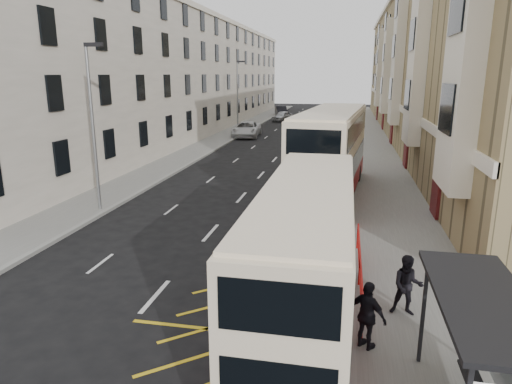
% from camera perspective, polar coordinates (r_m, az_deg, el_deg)
% --- Properties ---
extents(ground, '(200.00, 200.00, 0.00)m').
position_cam_1_polar(ground, '(11.95, -20.62, -20.81)').
color(ground, black).
rests_on(ground, ground).
extents(pavement_right, '(4.00, 120.00, 0.15)m').
position_cam_1_polar(pavement_right, '(38.77, 14.60, 4.17)').
color(pavement_right, slate).
rests_on(pavement_right, ground).
extents(pavement_left, '(3.00, 120.00, 0.15)m').
position_cam_1_polar(pavement_left, '(40.86, -7.71, 5.02)').
color(pavement_left, slate).
rests_on(pavement_left, ground).
extents(kerb_right, '(0.25, 120.00, 0.15)m').
position_cam_1_polar(kerb_right, '(38.70, 11.64, 4.32)').
color(kerb_right, gray).
rests_on(kerb_right, ground).
extents(kerb_left, '(0.25, 120.00, 0.15)m').
position_cam_1_polar(kerb_left, '(40.40, -5.69, 4.97)').
color(kerb_left, gray).
rests_on(kerb_left, ground).
extents(road_markings, '(10.00, 110.00, 0.01)m').
position_cam_1_polar(road_markings, '(53.84, 5.17, 7.30)').
color(road_markings, silver).
rests_on(road_markings, ground).
extents(terrace_right, '(10.75, 79.00, 15.25)m').
position_cam_1_polar(terrace_right, '(54.30, 21.74, 14.37)').
color(terrace_right, '#998458').
rests_on(terrace_right, ground).
extents(terrace_left, '(9.18, 79.00, 13.25)m').
position_cam_1_polar(terrace_left, '(56.90, -8.61, 14.16)').
color(terrace_left, beige).
rests_on(terrace_left, ground).
extents(bus_shelter, '(1.65, 4.25, 2.70)m').
position_cam_1_polar(bus_shelter, '(9.39, 27.62, -16.59)').
color(bus_shelter, black).
rests_on(bus_shelter, pavement_right).
extents(guard_railing, '(0.06, 6.56, 1.01)m').
position_cam_1_polar(guard_railing, '(15.08, 12.85, -8.80)').
color(guard_railing, red).
rests_on(guard_railing, pavement_right).
extents(street_lamp_near, '(0.93, 0.18, 8.00)m').
position_cam_1_polar(street_lamp_near, '(23.50, -19.69, 8.57)').
color(street_lamp_near, gray).
rests_on(street_lamp_near, pavement_left).
extents(street_lamp_far, '(0.93, 0.18, 8.00)m').
position_cam_1_polar(street_lamp_far, '(51.57, -2.27, 12.19)').
color(street_lamp_far, gray).
rests_on(street_lamp_far, pavement_left).
extents(double_decker_front, '(2.33, 10.04, 4.00)m').
position_cam_1_polar(double_decker_front, '(12.28, 6.27, -8.06)').
color(double_decker_front, '#F4E0BE').
rests_on(double_decker_front, ground).
extents(double_decker_rear, '(3.96, 12.40, 4.86)m').
position_cam_1_polar(double_decker_rear, '(25.75, 9.37, 4.82)').
color(double_decker_rear, '#F4E0BE').
rests_on(double_decker_rear, ground).
extents(pedestrian_mid, '(0.87, 0.69, 1.75)m').
position_cam_1_polar(pedestrian_mid, '(13.63, 18.40, -11.04)').
color(pedestrian_mid, black).
rests_on(pedestrian_mid, pavement_right).
extents(pedestrian_far, '(1.08, 0.96, 1.75)m').
position_cam_1_polar(pedestrian_far, '(11.83, 13.79, -14.78)').
color(pedestrian_far, black).
rests_on(pedestrian_far, pavement_right).
extents(white_van, '(3.13, 6.12, 1.66)m').
position_cam_1_polar(white_van, '(50.73, -1.20, 7.84)').
color(white_van, silver).
rests_on(white_van, ground).
extents(car_silver, '(3.06, 4.67, 1.48)m').
position_cam_1_polar(car_silver, '(67.93, 3.29, 9.45)').
color(car_silver, '#B1B4B9').
rests_on(car_silver, ground).
extents(car_dark, '(2.86, 5.08, 1.58)m').
position_cam_1_polar(car_dark, '(77.10, 3.16, 10.09)').
color(car_dark, black).
rests_on(car_dark, ground).
extents(car_red, '(2.99, 4.90, 1.33)m').
position_cam_1_polar(car_red, '(71.04, 10.29, 9.40)').
color(car_red, '#AE0315').
rests_on(car_red, ground).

